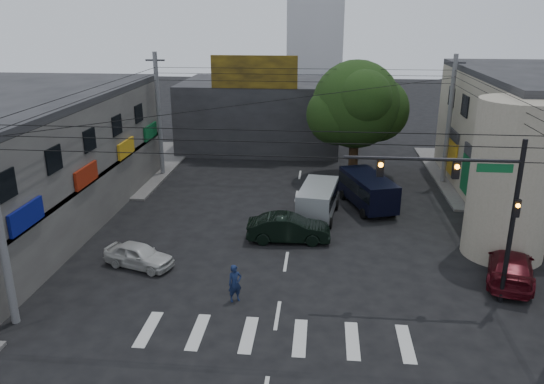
# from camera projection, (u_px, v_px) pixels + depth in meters

# --- Properties ---
(ground) EXTENTS (160.00, 160.00, 0.00)m
(ground) POSITION_uv_depth(u_px,v_px,m) (283.00, 281.00, 24.72)
(ground) COLOR black
(ground) RESTS_ON ground
(sidewalk_far_left) EXTENTS (16.00, 16.00, 0.15)m
(sidewalk_far_left) POSITION_uv_depth(u_px,v_px,m) (81.00, 164.00, 43.29)
(sidewalk_far_left) COLOR #514F4C
(sidewalk_far_left) RESTS_ON ground
(sidewalk_far_right) EXTENTS (16.00, 16.00, 0.15)m
(sidewalk_far_right) POSITION_uv_depth(u_px,v_px,m) (538.00, 177.00, 40.02)
(sidewalk_far_right) COLOR #514F4C
(sidewalk_far_right) RESTS_ON ground
(corner_column) EXTENTS (4.00, 4.00, 8.00)m
(corner_column) POSITION_uv_depth(u_px,v_px,m) (511.00, 180.00, 26.20)
(corner_column) COLOR gray
(corner_column) RESTS_ON ground
(building_far) EXTENTS (14.00, 10.00, 6.00)m
(building_far) POSITION_uv_depth(u_px,v_px,m) (261.00, 114.00, 48.61)
(building_far) COLOR #232326
(building_far) RESTS_ON ground
(billboard) EXTENTS (7.00, 0.30, 2.60)m
(billboard) POSITION_uv_depth(u_px,v_px,m) (254.00, 72.00, 42.61)
(billboard) COLOR olive
(billboard) RESTS_ON building_far
(street_tree) EXTENTS (6.40, 6.40, 8.70)m
(street_tree) POSITION_uv_depth(u_px,v_px,m) (356.00, 105.00, 38.61)
(street_tree) COLOR black
(street_tree) RESTS_ON ground
(traffic_gantry) EXTENTS (7.10, 0.35, 7.20)m
(traffic_gantry) POSITION_uv_depth(u_px,v_px,m) (474.00, 195.00, 21.51)
(traffic_gantry) COLOR black
(traffic_gantry) RESTS_ON ground
(utility_pole_far_left) EXTENTS (0.32, 0.32, 9.20)m
(utility_pole_far_left) POSITION_uv_depth(u_px,v_px,m) (159.00, 116.00, 39.27)
(utility_pole_far_left) COLOR #59595B
(utility_pole_far_left) RESTS_ON ground
(utility_pole_far_right) EXTENTS (0.32, 0.32, 9.20)m
(utility_pole_far_right) POSITION_uv_depth(u_px,v_px,m) (449.00, 121.00, 37.36)
(utility_pole_far_right) COLOR #59595B
(utility_pole_far_right) RESTS_ON ground
(dark_sedan) EXTENTS (1.93, 4.63, 1.48)m
(dark_sedan) POSITION_uv_depth(u_px,v_px,m) (289.00, 228.00, 28.79)
(dark_sedan) COLOR black
(dark_sedan) RESTS_ON ground
(white_compact) EXTENTS (3.49, 4.37, 1.20)m
(white_compact) POSITION_uv_depth(u_px,v_px,m) (139.00, 255.00, 25.92)
(white_compact) COLOR beige
(white_compact) RESTS_ON ground
(maroon_sedan) EXTENTS (4.69, 6.03, 1.43)m
(maroon_sedan) POSITION_uv_depth(u_px,v_px,m) (510.00, 266.00, 24.58)
(maroon_sedan) COLOR #400910
(maroon_sedan) RESTS_ON ground
(silver_minivan) EXTENTS (5.14, 3.17, 1.99)m
(silver_minivan) POSITION_uv_depth(u_px,v_px,m) (318.00, 202.00, 32.06)
(silver_minivan) COLOR #9DA1A5
(silver_minivan) RESTS_ON ground
(navy_van) EXTENTS (6.44, 5.18, 2.09)m
(navy_van) POSITION_uv_depth(u_px,v_px,m) (368.00, 192.00, 33.64)
(navy_van) COLOR black
(navy_van) RESTS_ON ground
(traffic_officer) EXTENTS (0.97, 0.95, 1.69)m
(traffic_officer) POSITION_uv_depth(u_px,v_px,m) (235.00, 283.00, 22.74)
(traffic_officer) COLOR #111D3E
(traffic_officer) RESTS_ON ground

